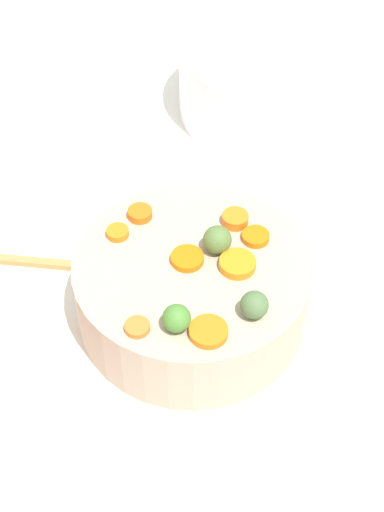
# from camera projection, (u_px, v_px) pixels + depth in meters

# --- Properties ---
(tabletop) EXTENTS (2.40, 2.40, 0.02)m
(tabletop) POSITION_uv_depth(u_px,v_px,m) (152.00, 323.00, 0.84)
(tabletop) COLOR white
(tabletop) RESTS_ON ground
(serving_bowl_carrots) EXTENTS (0.25, 0.25, 0.09)m
(serving_bowl_carrots) POSITION_uv_depth(u_px,v_px,m) (192.00, 289.00, 0.80)
(serving_bowl_carrots) COLOR #B7A68F
(serving_bowl_carrots) RESTS_ON tabletop
(carrot_slice_0) EXTENTS (0.03, 0.03, 0.01)m
(carrot_slice_0) POSITION_uv_depth(u_px,v_px,m) (235.00, 219.00, 0.81)
(carrot_slice_0) COLOR orange
(carrot_slice_0) RESTS_ON serving_bowl_carrots
(carrot_slice_1) EXTENTS (0.04, 0.04, 0.01)m
(carrot_slice_1) POSITION_uv_depth(u_px,v_px,m) (256.00, 237.00, 0.79)
(carrot_slice_1) COLOR orange
(carrot_slice_1) RESTS_ON serving_bowl_carrots
(carrot_slice_2) EXTENTS (0.05, 0.05, 0.01)m
(carrot_slice_2) POSITION_uv_depth(u_px,v_px,m) (237.00, 264.00, 0.76)
(carrot_slice_2) COLOR orange
(carrot_slice_2) RESTS_ON serving_bowl_carrots
(carrot_slice_3) EXTENTS (0.05, 0.05, 0.01)m
(carrot_slice_3) POSITION_uv_depth(u_px,v_px,m) (187.00, 259.00, 0.77)
(carrot_slice_3) COLOR orange
(carrot_slice_3) RESTS_ON serving_bowl_carrots
(carrot_slice_4) EXTENTS (0.03, 0.03, 0.01)m
(carrot_slice_4) POSITION_uv_depth(u_px,v_px,m) (140.00, 213.00, 0.82)
(carrot_slice_4) COLOR orange
(carrot_slice_4) RESTS_ON serving_bowl_carrots
(carrot_slice_5) EXTENTS (0.04, 0.04, 0.01)m
(carrot_slice_5) POSITION_uv_depth(u_px,v_px,m) (208.00, 332.00, 0.71)
(carrot_slice_5) COLOR orange
(carrot_slice_5) RESTS_ON serving_bowl_carrots
(carrot_slice_6) EXTENTS (0.03, 0.03, 0.01)m
(carrot_slice_6) POSITION_uv_depth(u_px,v_px,m) (137.00, 327.00, 0.71)
(carrot_slice_6) COLOR orange
(carrot_slice_6) RESTS_ON serving_bowl_carrots
(carrot_slice_7) EXTENTS (0.03, 0.03, 0.01)m
(carrot_slice_7) POSITION_uv_depth(u_px,v_px,m) (118.00, 233.00, 0.80)
(carrot_slice_7) COLOR orange
(carrot_slice_7) RESTS_ON serving_bowl_carrots
(brussels_sprout_0) EXTENTS (0.03, 0.03, 0.03)m
(brussels_sprout_0) POSITION_uv_depth(u_px,v_px,m) (217.00, 240.00, 0.77)
(brussels_sprout_0) COLOR #567539
(brussels_sprout_0) RESTS_ON serving_bowl_carrots
(brussels_sprout_1) EXTENTS (0.03, 0.03, 0.03)m
(brussels_sprout_1) POSITION_uv_depth(u_px,v_px,m) (254.00, 305.00, 0.72)
(brussels_sprout_1) COLOR #4F6F41
(brussels_sprout_1) RESTS_ON serving_bowl_carrots
(brussels_sprout_2) EXTENTS (0.03, 0.03, 0.03)m
(brussels_sprout_2) POSITION_uv_depth(u_px,v_px,m) (177.00, 318.00, 0.70)
(brussels_sprout_2) COLOR #4A8533
(brussels_sprout_2) RESTS_ON serving_bowl_carrots
(casserole_dish) EXTENTS (0.26, 0.26, 0.11)m
(casserole_dish) POSITION_uv_depth(u_px,v_px,m) (272.00, 80.00, 1.05)
(casserole_dish) COLOR white
(casserole_dish) RESTS_ON tabletop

